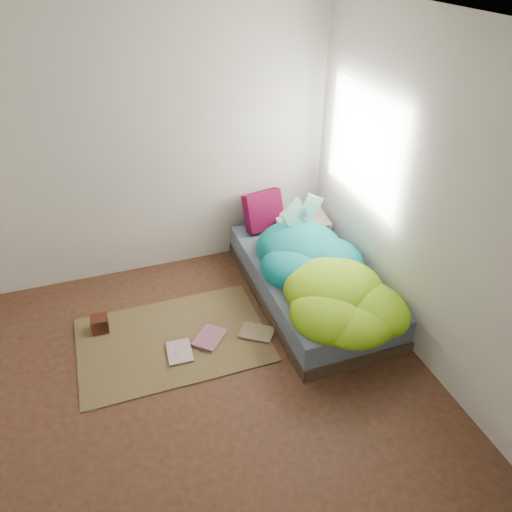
{
  "coord_description": "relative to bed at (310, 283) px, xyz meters",
  "views": [
    {
      "loc": [
        -0.52,
        -2.71,
        3.01
      ],
      "look_at": [
        0.69,
        0.75,
        0.57
      ],
      "focal_mm": 35.0,
      "sensor_mm": 36.0,
      "label": 1
    }
  ],
  "objects": [
    {
      "name": "pillow_magenta",
      "position": [
        -0.17,
        0.85,
        0.37
      ],
      "size": [
        0.42,
        0.2,
        0.4
      ],
      "primitive_type": "cube",
      "rotation": [
        0.0,
        0.0,
        0.19
      ],
      "color": "#4A0417",
      "rests_on": "bed"
    },
    {
      "name": "room_walls",
      "position": [
        -1.21,
        -0.71,
        1.46
      ],
      "size": [
        3.54,
        3.54,
        2.62
      ],
      "color": "silver",
      "rests_on": "ground"
    },
    {
      "name": "floor_book_c",
      "position": [
        -0.72,
        -0.43,
        -0.15
      ],
      "size": [
        0.36,
        0.34,
        0.02
      ],
      "primitive_type": "imported",
      "rotation": [
        0.0,
        0.0,
        0.96
      ],
      "color": "tan",
      "rests_on": "rug"
    },
    {
      "name": "wooden_box",
      "position": [
        -1.95,
        0.16,
        -0.09
      ],
      "size": [
        0.15,
        0.15,
        0.14
      ],
      "primitive_type": "cube",
      "rotation": [
        0.0,
        0.0,
        -0.05
      ],
      "color": "#361A0C",
      "rests_on": "rug"
    },
    {
      "name": "ground",
      "position": [
        -1.22,
        -0.72,
        -0.17
      ],
      "size": [
        3.5,
        3.5,
        0.0
      ],
      "primitive_type": "cube",
      "color": "#3D2617",
      "rests_on": "ground"
    },
    {
      "name": "floor_book_b",
      "position": [
        -1.15,
        -0.2,
        -0.14
      ],
      "size": [
        0.36,
        0.36,
        0.03
      ],
      "primitive_type": "imported",
      "rotation": [
        0.0,
        0.0,
        -0.75
      ],
      "color": "#B16682",
      "rests_on": "rug"
    },
    {
      "name": "open_book",
      "position": [
        0.08,
        0.41,
        0.64
      ],
      "size": [
        0.43,
        0.21,
        0.26
      ],
      "primitive_type": null,
      "rotation": [
        0.0,
        0.0,
        0.3
      ],
      "color": "green",
      "rests_on": "duvet"
    },
    {
      "name": "pillow_floral",
      "position": [
        0.21,
        0.7,
        0.23
      ],
      "size": [
        0.55,
        0.35,
        0.12
      ],
      "primitive_type": "cube",
      "rotation": [
        0.0,
        0.0,
        -0.02
      ],
      "color": "beige",
      "rests_on": "bed"
    },
    {
      "name": "floor_book_a",
      "position": [
        -1.45,
        -0.35,
        -0.15
      ],
      "size": [
        0.22,
        0.29,
        0.02
      ],
      "primitive_type": "imported",
      "rotation": [
        0.0,
        0.0,
        -0.07
      ],
      "color": "silver",
      "rests_on": "rug"
    },
    {
      "name": "rug",
      "position": [
        -1.37,
        -0.17,
        -0.16
      ],
      "size": [
        1.6,
        1.1,
        0.01
      ],
      "primitive_type": "cube",
      "color": "brown",
      "rests_on": "ground"
    },
    {
      "name": "bed",
      "position": [
        0.0,
        0.0,
        0.0
      ],
      "size": [
        1.0,
        2.0,
        0.34
      ],
      "color": "#352C1D",
      "rests_on": "ground"
    },
    {
      "name": "duvet",
      "position": [
        0.0,
        -0.22,
        0.34
      ],
      "size": [
        0.96,
        1.84,
        0.34
      ],
      "primitive_type": null,
      "color": "#086680",
      "rests_on": "bed"
    }
  ]
}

